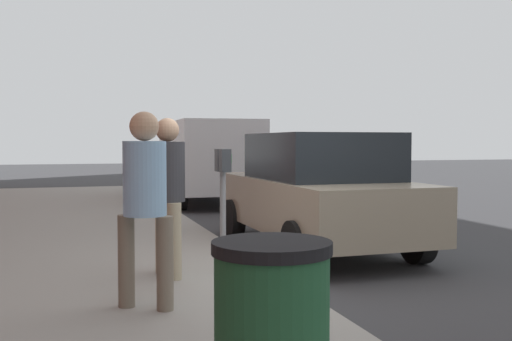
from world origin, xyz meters
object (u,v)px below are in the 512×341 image
(pedestrian_at_meter, at_px, (168,183))
(parked_van_far, at_px, (207,156))
(parked_sedan_near, at_px, (317,191))
(parking_meter, at_px, (223,183))
(pedestrian_bystander, at_px, (145,193))

(pedestrian_at_meter, height_order, parked_van_far, parked_van_far)
(parked_sedan_near, distance_m, parked_van_far, 7.50)
(parking_meter, distance_m, parked_sedan_near, 2.54)
(parking_meter, height_order, pedestrian_bystander, pedestrian_bystander)
(pedestrian_bystander, relative_size, parked_van_far, 0.33)
(parking_meter, bearing_deg, pedestrian_bystander, 141.03)
(pedestrian_at_meter, distance_m, parked_van_far, 9.58)
(parking_meter, bearing_deg, parked_van_far, -11.64)
(parking_meter, bearing_deg, parked_sedan_near, -48.42)
(pedestrian_at_meter, bearing_deg, parking_meter, -6.04)
(parking_meter, distance_m, pedestrian_at_meter, 0.65)
(pedestrian_at_meter, relative_size, pedestrian_bystander, 1.00)
(pedestrian_bystander, distance_m, parked_sedan_near, 4.18)
(parked_sedan_near, bearing_deg, pedestrian_bystander, 135.32)
(pedestrian_bystander, bearing_deg, parked_sedan_near, -9.99)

